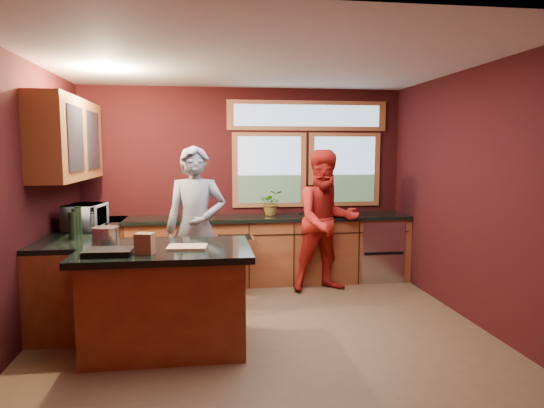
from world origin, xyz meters
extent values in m
plane|color=brown|center=(0.00, 0.00, 0.00)|extent=(4.50, 4.50, 0.00)
cube|color=black|center=(0.00, 2.00, 1.35)|extent=(4.50, 0.02, 2.70)
cube|color=black|center=(0.00, -2.00, 1.35)|extent=(4.50, 0.02, 2.70)
cube|color=black|center=(-2.25, 0.00, 1.35)|extent=(0.02, 4.00, 2.70)
cube|color=black|center=(2.25, 0.00, 1.35)|extent=(0.02, 4.00, 2.70)
cube|color=silver|center=(0.00, 0.00, 2.70)|extent=(4.50, 4.00, 0.02)
cube|color=#748AA1|center=(0.35, 1.99, 1.55)|extent=(1.06, 0.02, 1.06)
cube|color=#748AA1|center=(1.45, 1.99, 1.55)|extent=(1.06, 0.02, 1.06)
cube|color=#964F2B|center=(0.90, 1.99, 2.32)|extent=(2.30, 0.02, 0.42)
cube|color=maroon|center=(-2.07, 0.85, 1.95)|extent=(0.36, 1.80, 0.90)
cube|color=maroon|center=(0.00, 1.70, 0.44)|extent=(4.50, 0.60, 0.88)
cube|color=black|center=(0.00, 1.69, 0.91)|extent=(4.50, 0.64, 0.05)
cube|color=#B7B7BC|center=(1.85, 1.68, 0.42)|extent=(0.60, 0.58, 0.85)
cube|color=black|center=(1.10, 1.66, 0.91)|extent=(0.66, 0.46, 0.05)
cube|color=maroon|center=(-1.95, 0.85, 0.44)|extent=(0.60, 2.30, 0.88)
cube|color=black|center=(-1.94, 0.85, 0.91)|extent=(0.64, 2.30, 0.05)
cube|color=maroon|center=(-0.93, -0.40, 0.44)|extent=(1.40, 0.90, 0.88)
cube|color=black|center=(-0.93, -0.40, 0.92)|extent=(1.55, 1.05, 0.06)
imported|color=slate|center=(-0.67, 0.67, 0.94)|extent=(0.72, 0.51, 1.88)
imported|color=#A31813|center=(0.99, 1.21, 0.92)|extent=(0.99, 0.82, 1.84)
imported|color=#999999|center=(-1.92, 0.85, 1.08)|extent=(0.43, 0.57, 0.29)
imported|color=#999999|center=(0.35, 1.75, 1.11)|extent=(0.32, 0.27, 0.35)
cylinder|color=white|center=(1.09, 1.70, 1.07)|extent=(0.12, 0.12, 0.28)
cube|color=tan|center=(-0.73, -0.45, 0.95)|extent=(0.37, 0.28, 0.02)
cylinder|color=#BABABF|center=(-1.48, -0.25, 1.03)|extent=(0.24, 0.24, 0.18)
cube|color=brown|center=(-1.08, -0.65, 1.03)|extent=(0.17, 0.15, 0.18)
cube|color=black|center=(-1.38, -0.65, 0.97)|extent=(0.41, 0.30, 0.05)
camera|label=1|loc=(-0.56, -4.85, 1.83)|focal=32.00mm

